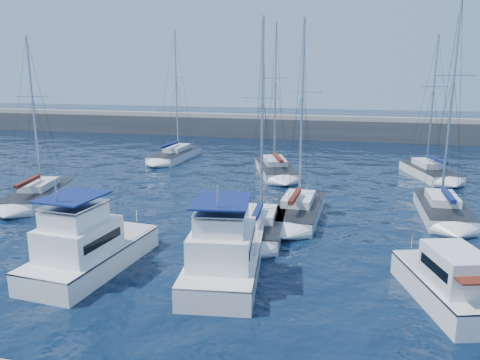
% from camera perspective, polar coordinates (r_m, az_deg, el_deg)
% --- Properties ---
extents(ground, '(220.00, 220.00, 0.00)m').
position_cam_1_polar(ground, '(25.14, -3.92, -10.97)').
color(ground, black).
rests_on(ground, ground).
extents(breakwater, '(160.00, 6.00, 4.45)m').
position_cam_1_polar(breakwater, '(74.74, 8.21, 5.97)').
color(breakwater, '#424244').
rests_on(breakwater, ground).
extents(motor_yacht_port_inner, '(4.10, 8.51, 4.69)m').
position_cam_1_polar(motor_yacht_port_inner, '(25.91, -18.07, -8.16)').
color(motor_yacht_port_inner, white).
rests_on(motor_yacht_port_inner, ground).
extents(motor_yacht_stbd_inner, '(4.61, 9.30, 4.69)m').
position_cam_1_polar(motor_yacht_stbd_inner, '(24.05, -1.87, -9.16)').
color(motor_yacht_stbd_inner, white).
rests_on(motor_yacht_stbd_inner, ground).
extents(motor_yacht_stbd_outer, '(4.18, 6.96, 3.20)m').
position_cam_1_polar(motor_yacht_stbd_outer, '(23.28, 23.93, -11.65)').
color(motor_yacht_stbd_outer, white).
rests_on(motor_yacht_stbd_outer, ground).
extents(sailboat_mid_a, '(4.72, 8.65, 13.26)m').
position_cam_1_polar(sailboat_mid_a, '(41.08, -23.47, -1.68)').
color(sailboat_mid_a, white).
rests_on(sailboat_mid_a, ground).
extents(sailboat_mid_c, '(3.47, 7.16, 13.82)m').
position_cam_1_polar(sailboat_mid_c, '(30.11, 2.43, -5.71)').
color(sailboat_mid_c, white).
rests_on(sailboat_mid_c, ground).
extents(sailboat_mid_d, '(3.42, 8.28, 14.12)m').
position_cam_1_polar(sailboat_mid_d, '(33.75, 7.00, -3.72)').
color(sailboat_mid_d, white).
rests_on(sailboat_mid_d, ground).
extents(sailboat_mid_e, '(3.17, 8.17, 15.98)m').
position_cam_1_polar(sailboat_mid_e, '(36.75, 23.47, -3.30)').
color(sailboat_mid_e, white).
rests_on(sailboat_mid_e, ground).
extents(sailboat_back_a, '(3.47, 9.52, 15.18)m').
position_cam_1_polar(sailboat_back_a, '(56.19, -7.89, 3.07)').
color(sailboat_back_a, white).
rests_on(sailboat_back_a, ground).
extents(sailboat_back_b, '(5.98, 9.92, 15.30)m').
position_cam_1_polar(sailboat_back_b, '(47.83, 4.33, 1.38)').
color(sailboat_back_b, white).
rests_on(sailboat_back_b, ground).
extents(sailboat_back_c, '(5.25, 8.77, 14.02)m').
position_cam_1_polar(sailboat_back_c, '(50.02, 22.10, 0.96)').
color(sailboat_back_c, white).
rests_on(sailboat_back_c, ground).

